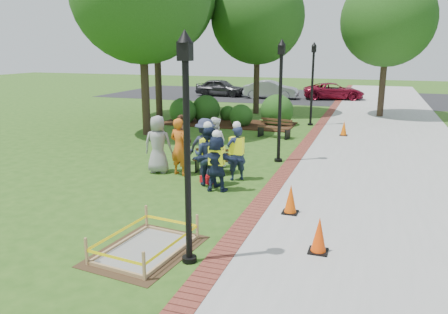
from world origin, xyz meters
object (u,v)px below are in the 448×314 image
(cone_front, at_px, (319,236))
(hivis_worker_c, at_px, (208,154))
(hivis_worker_a, at_px, (217,161))
(bench_near, at_px, (215,165))
(lamp_near, at_px, (187,134))
(hivis_worker_b, at_px, (237,151))
(wet_concrete_pad, at_px, (145,240))

(cone_front, height_order, hivis_worker_c, hivis_worker_c)
(hivis_worker_a, distance_m, hivis_worker_c, 0.61)
(hivis_worker_c, bearing_deg, bench_near, 102.20)
(bench_near, bearing_deg, lamp_near, -74.28)
(cone_front, bearing_deg, bench_near, 129.44)
(lamp_near, bearing_deg, hivis_worker_a, 102.92)
(lamp_near, distance_m, hivis_worker_b, 5.65)
(hivis_worker_a, bearing_deg, wet_concrete_pad, -90.57)
(bench_near, distance_m, lamp_near, 6.60)
(cone_front, bearing_deg, wet_concrete_pad, -162.11)
(lamp_near, height_order, hivis_worker_a, lamp_near)
(hivis_worker_a, xyz_separation_m, hivis_worker_b, (0.20, 1.21, 0.03))
(bench_near, relative_size, hivis_worker_c, 0.74)
(hivis_worker_b, height_order, hivis_worker_c, hivis_worker_c)
(cone_front, relative_size, hivis_worker_a, 0.43)
(bench_near, relative_size, cone_front, 1.88)
(lamp_near, xyz_separation_m, hivis_worker_b, (-0.75, 5.37, -1.57))
(lamp_near, relative_size, hivis_worker_c, 2.23)
(wet_concrete_pad, distance_m, hivis_worker_c, 4.56)
(wet_concrete_pad, xyz_separation_m, lamp_near, (1.00, -0.11, 2.25))
(hivis_worker_b, bearing_deg, bench_near, 147.07)
(hivis_worker_c, bearing_deg, lamp_near, -73.25)
(lamp_near, distance_m, hivis_worker_c, 5.04)
(wet_concrete_pad, distance_m, hivis_worker_a, 4.11)
(cone_front, relative_size, lamp_near, 0.18)
(hivis_worker_c, bearing_deg, hivis_worker_a, -45.32)
(wet_concrete_pad, relative_size, hivis_worker_c, 1.30)
(cone_front, distance_m, lamp_near, 3.32)
(bench_near, bearing_deg, hivis_worker_b, -32.93)
(bench_near, bearing_deg, wet_concrete_pad, -83.33)
(hivis_worker_a, bearing_deg, lamp_near, -77.08)
(hivis_worker_b, relative_size, hivis_worker_c, 0.96)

